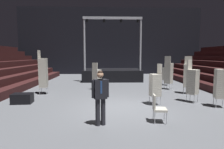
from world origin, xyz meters
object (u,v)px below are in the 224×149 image
object	(u,v)px
chair_stack_rear_left	(155,84)
man_with_tie	(100,94)
stage_riser	(112,74)
chair_stack_rear_centre	(193,81)
chair_stack_mid_right	(221,83)
chair_stack_mid_centre	(97,76)
chair_stack_front_left	(43,72)
equipment_road_case	(22,98)
loose_chair_near_man	(158,107)
chair_stack_mid_left	(166,73)
chair_stack_front_right	(169,73)
chair_stack_rear_right	(188,75)

from	to	relation	value
chair_stack_rear_left	man_with_tie	bearing A→B (deg)	126.97
stage_riser	chair_stack_rear_centre	world-z (taller)	stage_riser
chair_stack_mid_right	chair_stack_rear_left	xyz separation A→B (m)	(-2.72, 0.52, -0.13)
chair_stack_mid_centre	chair_stack_front_left	bearing A→B (deg)	-121.71
chair_stack_rear_centre	equipment_road_case	bearing A→B (deg)	-40.02
chair_stack_mid_centre	chair_stack_rear_centre	size ratio (longest dim) A/B	0.88
chair_stack_mid_right	loose_chair_near_man	distance (m)	3.72
chair_stack_rear_centre	equipment_road_case	xyz separation A→B (m)	(-8.12, 0.08, -0.79)
chair_stack_mid_right	chair_stack_rear_centre	distance (m)	1.21
chair_stack_rear_centre	chair_stack_rear_left	bearing A→B (deg)	-28.39
chair_stack_mid_left	chair_stack_mid_right	size ratio (longest dim) A/B	0.84
stage_riser	chair_stack_mid_right	distance (m)	10.24
stage_riser	chair_stack_rear_left	xyz separation A→B (m)	(1.68, -8.71, 0.36)
stage_riser	chair_stack_rear_left	world-z (taller)	stage_riser
man_with_tie	chair_stack_mid_centre	world-z (taller)	chair_stack_mid_centre
chair_stack_front_right	chair_stack_mid_left	bearing A→B (deg)	120.75
chair_stack_front_left	loose_chair_near_man	bearing A→B (deg)	44.55
equipment_road_case	man_with_tie	bearing A→B (deg)	-37.80
chair_stack_rear_centre	equipment_road_case	world-z (taller)	chair_stack_rear_centre
stage_riser	equipment_road_case	world-z (taller)	stage_riser
chair_stack_front_right	chair_stack_mid_right	distance (m)	4.45
chair_stack_mid_left	chair_stack_rear_centre	bearing A→B (deg)	127.22
chair_stack_front_right	chair_stack_rear_right	world-z (taller)	same
chair_stack_mid_right	chair_stack_rear_right	size ratio (longest dim) A/B	0.96
chair_stack_front_right	chair_stack_rear_right	xyz separation A→B (m)	(0.63, -1.47, 0.00)
chair_stack_mid_left	chair_stack_mid_centre	distance (m)	5.46
man_with_tie	chair_stack_mid_left	distance (m)	9.34
stage_riser	chair_stack_rear_right	world-z (taller)	stage_riser
chair_stack_front_left	chair_stack_rear_left	distance (m)	6.45
man_with_tie	chair_stack_front_right	xyz separation A→B (m)	(4.37, 6.33, 0.10)
man_with_tie	chair_stack_front_left	bearing A→B (deg)	-71.62
chair_stack_front_left	chair_stack_mid_right	distance (m)	9.17
chair_stack_front_left	chair_stack_rear_centre	xyz separation A→B (m)	(7.81, -2.20, -0.25)
chair_stack_rear_centre	chair_stack_front_right	bearing A→B (deg)	-129.87
stage_riser	chair_stack_mid_right	xyz separation A→B (m)	(4.40, -9.24, 0.48)
chair_stack_mid_right	chair_stack_rear_centre	world-z (taller)	chair_stack_mid_right
chair_stack_rear_right	chair_stack_front_right	bearing A→B (deg)	-41.09
chair_stack_front_right	chair_stack_mid_right	world-z (taller)	chair_stack_front_right
chair_stack_rear_right	chair_stack_rear_centre	xyz separation A→B (m)	(-0.65, -2.01, -0.08)
stage_riser	loose_chair_near_man	size ratio (longest dim) A/B	5.73
chair_stack_mid_right	chair_stack_mid_centre	distance (m)	7.09
chair_stack_rear_right	loose_chair_near_man	size ratio (longest dim) A/B	2.35
chair_stack_mid_centre	chair_stack_rear_centre	xyz separation A→B (m)	(4.76, -3.48, 0.13)
chair_stack_mid_centre	chair_stack_rear_centre	bearing A→B (deg)	-0.67
chair_stack_mid_left	equipment_road_case	world-z (taller)	chair_stack_mid_left
chair_stack_mid_centre	equipment_road_case	distance (m)	4.83
chair_stack_rear_right	chair_stack_rear_centre	distance (m)	2.12
chair_stack_rear_centre	equipment_road_case	distance (m)	8.16
stage_riser	chair_stack_rear_right	distance (m)	7.63
stage_riser	chair_stack_mid_right	bearing A→B (deg)	-64.55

